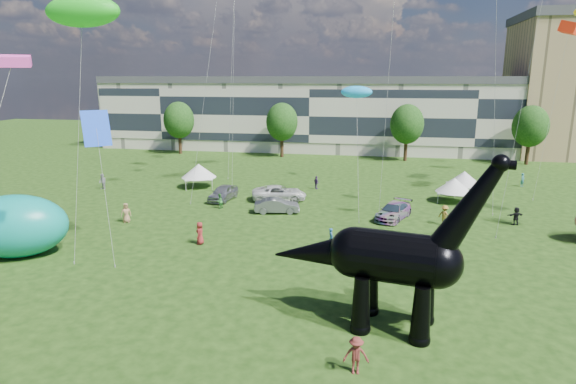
# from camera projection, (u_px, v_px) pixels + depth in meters

# --- Properties ---
(ground) EXTENTS (220.00, 220.00, 0.00)m
(ground) POSITION_uv_depth(u_px,v_px,m) (301.00, 311.00, 27.42)
(ground) COLOR #16330C
(ground) RESTS_ON ground
(terrace_row) EXTENTS (78.00, 11.00, 12.00)m
(terrace_row) POSITION_uv_depth(u_px,v_px,m) (314.00, 117.00, 86.69)
(terrace_row) COLOR beige
(terrace_row) RESTS_ON ground
(tree_far_left) EXTENTS (5.20, 5.20, 9.44)m
(tree_far_left) POSITION_uv_depth(u_px,v_px,m) (179.00, 117.00, 82.07)
(tree_far_left) COLOR #382314
(tree_far_left) RESTS_ON ground
(tree_mid_left) EXTENTS (5.20, 5.20, 9.44)m
(tree_mid_left) POSITION_uv_depth(u_px,v_px,m) (282.00, 119.00, 78.76)
(tree_mid_left) COLOR #382314
(tree_mid_left) RESTS_ON ground
(tree_mid_right) EXTENTS (5.20, 5.20, 9.44)m
(tree_mid_right) POSITION_uv_depth(u_px,v_px,m) (407.00, 121.00, 75.08)
(tree_mid_right) COLOR #382314
(tree_mid_right) RESTS_ON ground
(tree_far_right) EXTENTS (5.20, 5.20, 9.44)m
(tree_far_right) POSITION_uv_depth(u_px,v_px,m) (531.00, 123.00, 71.78)
(tree_far_right) COLOR #382314
(tree_far_right) RESTS_ON ground
(dinosaur_sculpture) EXTENTS (12.22, 4.27, 9.95)m
(dinosaur_sculpture) POSITION_uv_depth(u_px,v_px,m) (386.00, 259.00, 25.04)
(dinosaur_sculpture) COLOR black
(dinosaur_sculpture) RESTS_ON ground
(car_silver) EXTENTS (2.43, 5.00, 1.64)m
(car_silver) POSITION_uv_depth(u_px,v_px,m) (223.00, 193.00, 51.84)
(car_silver) COLOR #A9AAAE
(car_silver) RESTS_ON ground
(car_grey) EXTENTS (4.63, 2.39, 1.45)m
(car_grey) POSITION_uv_depth(u_px,v_px,m) (277.00, 206.00, 47.03)
(car_grey) COLOR slate
(car_grey) RESTS_ON ground
(car_white) EXTENTS (6.27, 3.88, 1.62)m
(car_white) POSITION_uv_depth(u_px,v_px,m) (279.00, 193.00, 51.75)
(car_white) COLOR silver
(car_white) RESTS_ON ground
(car_dark) EXTENTS (3.94, 5.68, 1.53)m
(car_dark) POSITION_uv_depth(u_px,v_px,m) (394.00, 211.00, 44.97)
(car_dark) COLOR #595960
(car_dark) RESTS_ON ground
(gazebo_near) EXTENTS (4.51, 4.51, 2.67)m
(gazebo_near) POSITION_uv_depth(u_px,v_px,m) (464.00, 178.00, 54.14)
(gazebo_near) COLOR silver
(gazebo_near) RESTS_ON ground
(gazebo_far) EXTENTS (4.54, 4.54, 2.62)m
(gazebo_far) POSITION_uv_depth(u_px,v_px,m) (454.00, 185.00, 50.81)
(gazebo_far) COLOR silver
(gazebo_far) RESTS_ON ground
(gazebo_left) EXTENTS (5.29, 5.29, 2.88)m
(gazebo_left) POSITION_uv_depth(u_px,v_px,m) (199.00, 171.00, 57.62)
(gazebo_left) COLOR silver
(gazebo_left) RESTS_ON ground
(inflatable_teal) EXTENTS (8.63, 7.02, 4.66)m
(inflatable_teal) POSITION_uv_depth(u_px,v_px,m) (15.00, 226.00, 35.28)
(inflatable_teal) COLOR #0C9187
(inflatable_teal) RESTS_ON ground
(visitors) EXTENTS (50.15, 42.79, 1.87)m
(visitors) POSITION_uv_depth(u_px,v_px,m) (303.00, 216.00, 42.90)
(visitors) COLOR #26578D
(visitors) RESTS_ON ground
(kites) EXTENTS (65.80, 49.25, 30.76)m
(kites) POSITION_uv_depth(u_px,v_px,m) (225.00, 1.00, 40.64)
(kites) COLOR red
(kites) RESTS_ON ground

